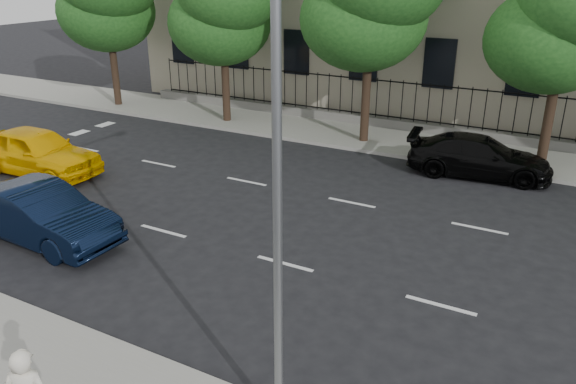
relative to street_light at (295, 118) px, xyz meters
name	(u,v)px	position (x,y,z in m)	size (l,w,h in m)	color
ground	(231,313)	(-2.50, 1.77, -5.15)	(120.00, 120.00, 0.00)	black
far_sidewalk	(415,144)	(-2.50, 15.77, -5.07)	(60.00, 4.00, 0.15)	gray
lane_markings	(322,230)	(-2.50, 6.52, -5.14)	(49.60, 4.62, 0.01)	silver
crosswalk	(1,158)	(-16.50, 6.37, -5.14)	(0.50, 12.10, 0.01)	silver
iron_fence	(427,121)	(-2.50, 17.47, -4.50)	(30.00, 0.50, 2.20)	slate
street_light	(295,118)	(0.00, 0.00, 0.00)	(0.25, 3.32, 8.05)	slate
tree_d	(571,6)	(2.54, 15.13, 0.69)	(5.34, 4.94, 8.84)	#382619
yellow_taxi	(37,151)	(-13.60, 5.88, -4.29)	(2.02, 5.02, 1.71)	#FFBE00
navy_sedan	(40,214)	(-9.03, 2.26, -4.35)	(1.69, 4.84, 1.59)	black
black_sedan	(479,156)	(0.54, 13.27, -4.42)	(2.04, 5.02, 1.46)	black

